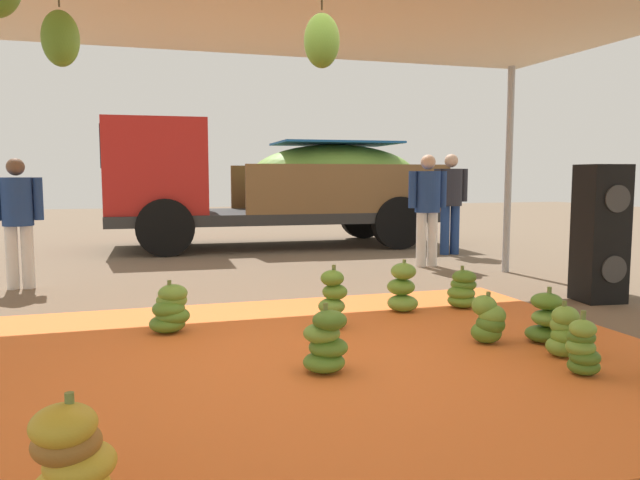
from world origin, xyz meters
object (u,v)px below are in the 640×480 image
banana_bunch_1 (463,290)px  banana_bunch_10 (546,320)px  banana_bunch_0 (402,289)px  banana_bunch_6 (170,310)px  banana_bunch_5 (326,343)px  banana_bunch_4 (73,470)px  worker_2 (18,213)px  worker_1 (451,196)px  banana_bunch_8 (565,333)px  speaker_stack (600,233)px  banana_bunch_9 (332,301)px  banana_bunch_2 (583,349)px  cargo_truck_main (269,182)px  banana_bunch_7 (488,321)px  worker_0 (427,202)px

banana_bunch_1 → banana_bunch_10: banana_bunch_10 is taller
banana_bunch_0 → banana_bunch_6: (-2.33, -0.17, -0.03)m
banana_bunch_10 → banana_bunch_5: bearing=-174.6°
banana_bunch_4 → worker_2: worker_2 is taller
banana_bunch_10 → worker_1: size_ratio=0.27×
worker_2 → worker_1: bearing=12.1°
banana_bunch_4 → banana_bunch_1: bearing=42.0°
banana_bunch_8 → banana_bunch_10: bearing=72.8°
banana_bunch_1 → banana_bunch_5: banana_bunch_5 is taller
banana_bunch_1 → banana_bunch_4: 4.80m
banana_bunch_6 → speaker_stack: size_ratio=0.31×
banana_bunch_6 → banana_bunch_9: banana_bunch_9 is taller
banana_bunch_10 → banana_bunch_9: bearing=147.5°
banana_bunch_2 → banana_bunch_5: size_ratio=0.93×
banana_bunch_8 → worker_1: (2.21, 5.85, 0.84)m
worker_1 → banana_bunch_5: bearing=-125.8°
banana_bunch_0 → banana_bunch_9: size_ratio=0.92×
cargo_truck_main → worker_2: cargo_truck_main is taller
banana_bunch_7 → worker_0: (1.52, 4.16, 0.80)m
banana_bunch_2 → worker_0: 5.32m
banana_bunch_10 → worker_0: worker_0 is taller
banana_bunch_1 → banana_bunch_6: 3.02m
banana_bunch_8 → worker_2: 6.34m
banana_bunch_2 → banana_bunch_10: banana_bunch_10 is taller
banana_bunch_4 → worker_2: bearing=100.6°
speaker_stack → banana_bunch_4: bearing=-149.2°
banana_bunch_1 → banana_bunch_10: bearing=-91.5°
banana_bunch_9 → worker_1: worker_1 is taller
banana_bunch_7 → speaker_stack: size_ratio=0.28×
banana_bunch_4 → worker_1: size_ratio=0.32×
banana_bunch_0 → speaker_stack: (2.32, -0.13, 0.52)m
banana_bunch_9 → banana_bunch_6: bearing=168.5°
banana_bunch_1 → cargo_truck_main: (-0.72, 6.21, 1.06)m
banana_bunch_1 → banana_bunch_2: banana_bunch_2 is taller
banana_bunch_0 → banana_bunch_10: size_ratio=1.13×
speaker_stack → banana_bunch_7: bearing=-150.9°
speaker_stack → cargo_truck_main: bearing=110.5°
banana_bunch_5 → worker_0: (3.04, 4.47, 0.78)m
banana_bunch_1 → worker_0: 3.13m
banana_bunch_8 → banana_bunch_5: bearing=174.4°
banana_bunch_2 → banana_bunch_4: bearing=-163.0°
banana_bunch_1 → banana_bunch_0: bearing=178.3°
worker_0 → banana_bunch_5: bearing=-124.2°
banana_bunch_5 → worker_0: size_ratio=0.29×
banana_bunch_2 → banana_bunch_6: 3.39m
banana_bunch_9 → banana_bunch_10: (1.55, -0.99, -0.05)m
banana_bunch_9 → cargo_truck_main: size_ratio=0.09×
banana_bunch_4 → worker_2: 5.95m
banana_bunch_2 → worker_1: worker_1 is taller
banana_bunch_9 → banana_bunch_1: bearing=15.5°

